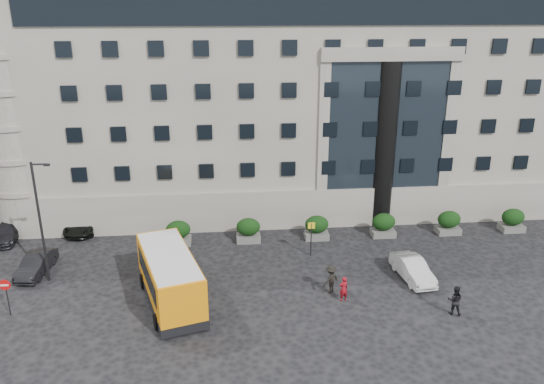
{
  "coord_description": "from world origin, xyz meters",
  "views": [
    {
      "loc": [
        -0.46,
        -28.7,
        16.96
      ],
      "look_at": [
        2.69,
        4.69,
        5.0
      ],
      "focal_mm": 35.0,
      "sensor_mm": 36.0,
      "label": 1
    }
  ],
  "objects_px": {
    "hedge_b": "(248,230)",
    "hedge_f": "(513,220)",
    "street_lamp": "(41,218)",
    "pedestrian_a": "(343,289)",
    "minibus": "(170,276)",
    "pedestrian_c": "(331,279)",
    "hedge_e": "(449,222)",
    "no_entry_sign": "(6,290)",
    "hedge_c": "(317,227)",
    "bus_stop_sign": "(311,233)",
    "hedge_a": "(178,232)",
    "parked_car_c": "(7,232)",
    "parked_car_d": "(85,223)",
    "hedge_d": "(383,225)",
    "parked_car_b": "(36,264)",
    "white_taxi": "(413,269)",
    "red_truck": "(55,197)",
    "pedestrian_b": "(455,300)"
  },
  "relations": [
    {
      "from": "bus_stop_sign",
      "to": "minibus",
      "type": "relative_size",
      "value": 0.31
    },
    {
      "from": "bus_stop_sign",
      "to": "parked_car_c",
      "type": "relative_size",
      "value": 0.59
    },
    {
      "from": "parked_car_c",
      "to": "parked_car_d",
      "type": "xyz_separation_m",
      "value": [
        5.5,
        1.26,
        0.03
      ]
    },
    {
      "from": "hedge_d",
      "to": "hedge_e",
      "type": "bearing_deg",
      "value": 0.0
    },
    {
      "from": "no_entry_sign",
      "to": "parked_car_c",
      "type": "relative_size",
      "value": 0.54
    },
    {
      "from": "bus_stop_sign",
      "to": "parked_car_b",
      "type": "distance_m",
      "value": 18.63
    },
    {
      "from": "hedge_d",
      "to": "no_entry_sign",
      "type": "relative_size",
      "value": 0.79
    },
    {
      "from": "hedge_b",
      "to": "red_truck",
      "type": "xyz_separation_m",
      "value": [
        -16.03,
        7.27,
        0.48
      ]
    },
    {
      "from": "hedge_f",
      "to": "white_taxi",
      "type": "bearing_deg",
      "value": -147.01
    },
    {
      "from": "hedge_c",
      "to": "hedge_d",
      "type": "relative_size",
      "value": 1.0
    },
    {
      "from": "street_lamp",
      "to": "pedestrian_a",
      "type": "xyz_separation_m",
      "value": [
        18.39,
        -4.22,
        -3.57
      ]
    },
    {
      "from": "hedge_a",
      "to": "hedge_c",
      "type": "relative_size",
      "value": 1.0
    },
    {
      "from": "hedge_b",
      "to": "hedge_f",
      "type": "xyz_separation_m",
      "value": [
        20.8,
        0.0,
        0.0
      ]
    },
    {
      "from": "pedestrian_a",
      "to": "pedestrian_b",
      "type": "distance_m",
      "value": 6.38
    },
    {
      "from": "hedge_b",
      "to": "street_lamp",
      "type": "relative_size",
      "value": 0.23
    },
    {
      "from": "hedge_b",
      "to": "no_entry_sign",
      "type": "bearing_deg",
      "value": -148.1
    },
    {
      "from": "parked_car_d",
      "to": "hedge_b",
      "type": "bearing_deg",
      "value": -5.32
    },
    {
      "from": "hedge_b",
      "to": "white_taxi",
      "type": "xyz_separation_m",
      "value": [
        10.33,
        -6.8,
        -0.23
      ]
    },
    {
      "from": "hedge_f",
      "to": "white_taxi",
      "type": "xyz_separation_m",
      "value": [
        -10.47,
        -6.8,
        -0.23
      ]
    },
    {
      "from": "pedestrian_c",
      "to": "street_lamp",
      "type": "bearing_deg",
      "value": -44.79
    },
    {
      "from": "white_taxi",
      "to": "pedestrian_c",
      "type": "height_order",
      "value": "pedestrian_c"
    },
    {
      "from": "parked_car_b",
      "to": "hedge_b",
      "type": "bearing_deg",
      "value": 20.89
    },
    {
      "from": "street_lamp",
      "to": "pedestrian_a",
      "type": "height_order",
      "value": "street_lamp"
    },
    {
      "from": "minibus",
      "to": "pedestrian_a",
      "type": "bearing_deg",
      "value": -20.57
    },
    {
      "from": "hedge_a",
      "to": "no_entry_sign",
      "type": "xyz_separation_m",
      "value": [
        -9.0,
        -8.84,
        0.72
      ]
    },
    {
      "from": "hedge_d",
      "to": "parked_car_b",
      "type": "bearing_deg",
      "value": -171.36
    },
    {
      "from": "hedge_e",
      "to": "bus_stop_sign",
      "type": "height_order",
      "value": "bus_stop_sign"
    },
    {
      "from": "hedge_a",
      "to": "red_truck",
      "type": "distance_m",
      "value": 13.06
    },
    {
      "from": "pedestrian_c",
      "to": "pedestrian_b",
      "type": "bearing_deg",
      "value": 120.46
    },
    {
      "from": "minibus",
      "to": "pedestrian_c",
      "type": "bearing_deg",
      "value": -14.8
    },
    {
      "from": "hedge_d",
      "to": "pedestrian_a",
      "type": "relative_size",
      "value": 1.15
    },
    {
      "from": "hedge_f",
      "to": "street_lamp",
      "type": "height_order",
      "value": "street_lamp"
    },
    {
      "from": "hedge_e",
      "to": "parked_car_d",
      "type": "xyz_separation_m",
      "value": [
        -28.3,
        3.22,
        -0.27
      ]
    },
    {
      "from": "hedge_e",
      "to": "no_entry_sign",
      "type": "xyz_separation_m",
      "value": [
        -29.8,
        -8.84,
        0.72
      ]
    },
    {
      "from": "minibus",
      "to": "pedestrian_c",
      "type": "height_order",
      "value": "minibus"
    },
    {
      "from": "hedge_e",
      "to": "hedge_b",
      "type": "bearing_deg",
      "value": 180.0
    },
    {
      "from": "hedge_b",
      "to": "bus_stop_sign",
      "type": "xyz_separation_m",
      "value": [
        4.3,
        -2.8,
        0.8
      ]
    },
    {
      "from": "hedge_a",
      "to": "no_entry_sign",
      "type": "relative_size",
      "value": 0.79
    },
    {
      "from": "hedge_c",
      "to": "minibus",
      "type": "xyz_separation_m",
      "value": [
        -10.27,
        -8.27,
        0.82
      ]
    },
    {
      "from": "hedge_b",
      "to": "pedestrian_a",
      "type": "bearing_deg",
      "value": -59.8
    },
    {
      "from": "hedge_a",
      "to": "parked_car_b",
      "type": "distance_m",
      "value": 9.82
    },
    {
      "from": "parked_car_d",
      "to": "pedestrian_c",
      "type": "xyz_separation_m",
      "value": [
        17.39,
        -11.22,
        0.25
      ]
    },
    {
      "from": "hedge_e",
      "to": "parked_car_c",
      "type": "distance_m",
      "value": 33.86
    },
    {
      "from": "hedge_a",
      "to": "street_lamp",
      "type": "height_order",
      "value": "street_lamp"
    },
    {
      "from": "parked_car_d",
      "to": "parked_car_b",
      "type": "bearing_deg",
      "value": -93.82
    },
    {
      "from": "hedge_c",
      "to": "bus_stop_sign",
      "type": "xyz_separation_m",
      "value": [
        -0.9,
        -2.8,
        0.8
      ]
    },
    {
      "from": "parked_car_b",
      "to": "pedestrian_c",
      "type": "bearing_deg",
      "value": -6.47
    },
    {
      "from": "parked_car_c",
      "to": "white_taxi",
      "type": "bearing_deg",
      "value": -20.59
    },
    {
      "from": "hedge_a",
      "to": "parked_car_c",
      "type": "bearing_deg",
      "value": 171.45
    },
    {
      "from": "hedge_d",
      "to": "pedestrian_a",
      "type": "height_order",
      "value": "hedge_d"
    }
  ]
}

